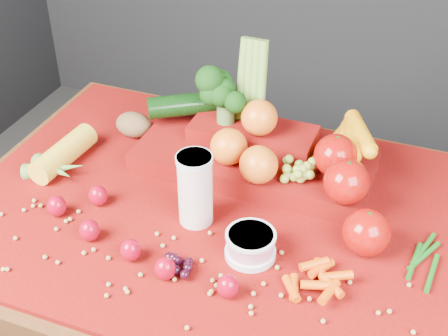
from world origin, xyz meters
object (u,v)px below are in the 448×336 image
(milk_glass, at_px, (195,187))
(yogurt_bowl, at_px, (251,244))
(produce_mound, at_px, (270,151))
(table, at_px, (221,246))

(milk_glass, height_order, yogurt_bowl, milk_glass)
(yogurt_bowl, bearing_deg, milk_glass, 156.77)
(milk_glass, relative_size, produce_mound, 0.26)
(yogurt_bowl, relative_size, produce_mound, 0.16)
(table, relative_size, milk_glass, 7.11)
(milk_glass, height_order, produce_mound, produce_mound)
(table, bearing_deg, milk_glass, -121.76)
(table, height_order, yogurt_bowl, yogurt_bowl)
(table, distance_m, produce_mound, 0.23)
(milk_glass, bearing_deg, table, 58.24)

